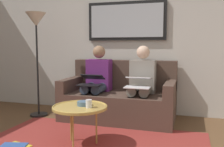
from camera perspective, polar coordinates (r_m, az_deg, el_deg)
name	(u,v)px	position (r m, az deg, el deg)	size (l,w,h in m)	color
wall_rear	(128,36)	(4.42, 3.49, 8.32)	(6.00, 0.12, 2.60)	beige
couch	(120,98)	(4.03, 1.76, -5.56)	(1.70, 0.90, 0.90)	#4C382D
framed_mirror	(126,21)	(4.34, 3.22, 11.67)	(1.33, 0.05, 0.64)	black
coffee_table	(80,108)	(2.93, -7.20, -7.58)	(0.62, 0.62, 0.46)	tan
cup	(89,104)	(2.85, -5.22, -6.74)	(0.07, 0.07, 0.09)	silver
bowl	(84,103)	(2.95, -6.35, -6.67)	(0.15, 0.15, 0.05)	slate
person_left	(142,81)	(3.84, 6.64, -1.73)	(0.38, 0.58, 1.14)	gray
laptop_white	(138,82)	(3.59, 5.92, -1.92)	(0.35, 0.35, 0.15)	white
person_right	(97,79)	(4.03, -3.38, -1.33)	(0.38, 0.58, 1.14)	#66236B
laptop_black	(91,80)	(3.80, -4.63, -1.55)	(0.33, 0.35, 0.16)	black
magazine_stack	(15,147)	(3.10, -20.96, -15.19)	(0.35, 0.28, 0.04)	red
standing_lamp	(36,31)	(4.25, -16.60, 9.12)	(0.32, 0.32, 1.66)	black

